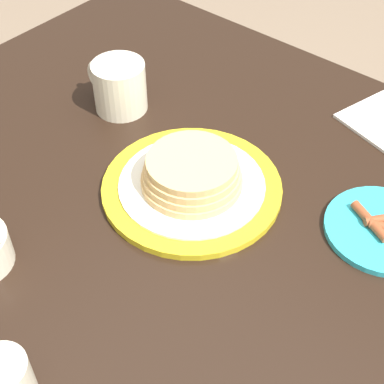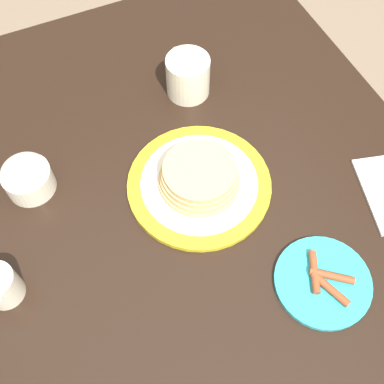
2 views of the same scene
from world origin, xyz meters
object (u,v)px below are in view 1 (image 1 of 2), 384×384
Objects in this scene: coffee_mug at (118,85)px; creamer_pitcher at (5,381)px; pancake_plate at (192,180)px; side_plate_bacon at (383,229)px.

coffee_mug is 0.57m from creamer_pitcher.
creamer_pitcher reaches higher than pancake_plate.
side_plate_bacon is 0.52m from coffee_mug.
creamer_pitcher is (-0.06, 0.40, 0.01)m from pancake_plate.
creamer_pitcher is (-0.30, 0.49, -0.01)m from coffee_mug.
pancake_plate is 2.92× the size of creamer_pitcher.
coffee_mug is (0.24, -0.08, 0.02)m from pancake_plate.
coffee_mug is (0.52, 0.03, 0.04)m from side_plate_bacon.
side_plate_bacon is at bearing -112.53° from creamer_pitcher.
creamer_pitcher is at bearing 121.94° from coffee_mug.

